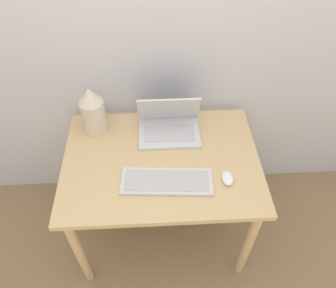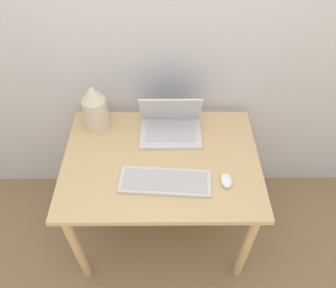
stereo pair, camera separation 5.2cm
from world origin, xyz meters
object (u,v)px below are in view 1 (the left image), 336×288
Objects in this scene: mouse at (228,178)px; vase at (93,111)px; laptop at (169,125)px; keyboard at (167,182)px.

vase is at bearing 149.85° from mouse.
vase is (-0.41, 0.04, 0.09)m from laptop.
laptop reaches higher than mouse.
laptop is at bearing 85.19° from keyboard.
vase is (-0.68, 0.39, 0.13)m from mouse.
mouse reaches higher than keyboard.
keyboard is at bearing -46.17° from vase.
laptop is at bearing -5.24° from vase.
keyboard is at bearing -94.81° from laptop.
keyboard is 0.56m from vase.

